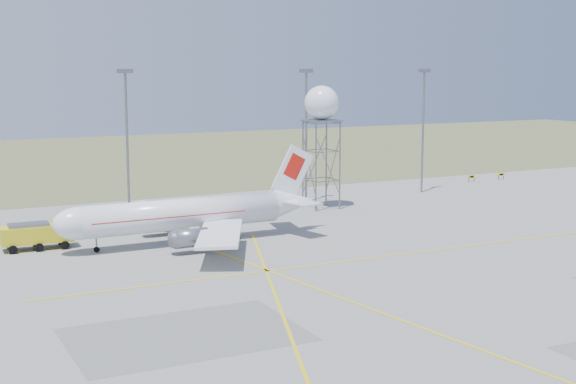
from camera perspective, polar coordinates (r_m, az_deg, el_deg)
name	(u,v)px	position (r m, az deg, el deg)	size (l,w,h in m)	color
ground	(516,354)	(61.77, 15.88, -11.03)	(400.00, 400.00, 0.00)	gray
grass_strip	(82,160)	(187.75, -14.43, 2.24)	(400.00, 120.00, 0.03)	#596236
mast_b	(127,131)	(112.68, -11.39, 4.29)	(2.20, 0.50, 20.50)	slate
mast_c	(306,124)	(123.14, 1.30, 4.83)	(2.20, 0.50, 20.50)	slate
mast_d	(423,120)	(134.92, 9.59, 5.06)	(2.20, 0.50, 20.50)	slate
taxi_sign_near	(471,177)	(150.31, 12.92, 1.05)	(1.60, 0.17, 1.20)	black
taxi_sign_far	(501,175)	(154.86, 14.91, 1.20)	(1.60, 0.17, 1.20)	black
airliner_main	(186,215)	(95.70, -7.26, -1.60)	(32.87, 31.99, 11.19)	white
radar_tower	(321,140)	(117.79, 2.39, 3.71)	(5.00, 5.00, 18.11)	slate
fire_truck	(39,236)	(96.44, -17.27, -3.00)	(8.11, 3.44, 3.21)	yellow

